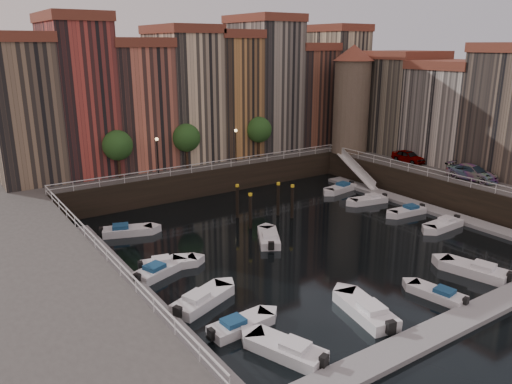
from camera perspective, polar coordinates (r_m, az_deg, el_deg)
ground at (r=45.51m, az=4.88°, el=-5.20°), size 200.00×200.00×0.00m
quay_far at (r=66.38m, az=-9.22°, el=2.99°), size 80.00×20.00×3.00m
quay_right at (r=64.60m, az=25.91°, el=1.13°), size 20.00×36.00×3.00m
dock_left at (r=37.41m, az=-14.22°, el=-10.41°), size 2.00×28.00×0.35m
dock_right at (r=55.92m, az=18.64°, el=-1.66°), size 2.00×28.00×0.35m
dock_near at (r=35.19m, az=22.88°, el=-13.09°), size 30.00×2.00×0.35m
mountains at (r=145.90m, az=-23.08°, el=11.76°), size 145.00×100.00×18.00m
far_terrace at (r=64.08m, az=-5.92°, el=11.21°), size 48.70×10.30×17.50m
right_terrace at (r=64.97m, az=21.72°, el=8.98°), size 9.30×24.30×14.00m
corner_tower at (r=66.80m, az=10.88°, el=10.56°), size 5.20×5.20×13.80m
promenade_trees at (r=57.89m, az=-7.38°, el=6.23°), size 21.20×3.20×5.20m
street_lamps at (r=57.28m, az=-6.60°, el=5.44°), size 10.36×0.36×4.18m
railings at (r=47.99m, az=1.36°, el=0.79°), size 36.08×34.04×0.52m
gangway at (r=63.02m, az=11.44°, el=2.53°), size 2.78×8.32×3.73m
mooring_pilings at (r=49.34m, az=1.01°, el=-1.36°), size 5.44×3.63×3.78m
boat_left_0 at (r=31.51m, az=-1.89°, el=-14.98°), size 4.44×1.86×1.01m
boat_left_1 at (r=34.30m, az=-6.23°, el=-12.17°), size 5.05×3.40×1.14m
boat_left_2 at (r=38.98m, az=-10.98°, el=-8.75°), size 4.70×3.08×1.06m
boat_left_3 at (r=39.94m, az=-10.08°, el=-8.07°), size 4.58×2.50×1.02m
boat_left_4 at (r=47.44m, az=-14.61°, el=-4.30°), size 4.81×3.07×1.08m
boat_right_1 at (r=50.69m, az=20.66°, el=-3.51°), size 4.63×1.87×1.05m
boat_right_2 at (r=53.61m, az=16.95°, el=-2.11°), size 4.37×1.96×0.99m
boat_right_3 at (r=56.29m, az=12.80°, el=-0.89°), size 4.54×2.36×1.02m
boat_right_4 at (r=60.15m, az=9.64°, el=0.42°), size 4.67×2.36×1.05m
boat_near_0 at (r=29.32m, az=3.62°, el=-17.56°), size 3.26×5.00×1.13m
boat_near_1 at (r=33.59m, az=12.52°, el=-13.11°), size 2.86×5.42×1.21m
boat_near_2 at (r=37.15m, az=20.10°, el=-10.90°), size 2.11×4.19×0.94m
boat_near_3 at (r=41.64m, az=23.83°, el=-8.18°), size 2.97×5.24×1.17m
car_a at (r=62.98m, az=17.00°, el=3.82°), size 1.90×4.36×1.46m
car_b at (r=57.10m, az=23.42°, el=1.83°), size 2.12×4.15×1.30m
car_c at (r=57.12m, az=23.48°, el=1.96°), size 2.68×5.57×1.56m
boat_extra_755 at (r=44.23m, az=1.47°, el=-5.29°), size 3.68×4.67×1.08m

